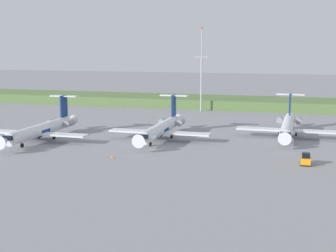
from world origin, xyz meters
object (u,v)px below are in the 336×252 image
object	(u,v)px
antenna_mast	(201,77)
regional_jet_second	(161,128)
regional_jet_nearest	(42,129)
regional_jet_third	(288,126)
safety_cone_front_marker	(112,156)
baggage_tug	(306,159)

from	to	relation	value
antenna_mast	regional_jet_second	bearing A→B (deg)	-88.44
regional_jet_nearest	regional_jet_third	bearing A→B (deg)	20.06
safety_cone_front_marker	baggage_tug	bearing A→B (deg)	6.76
regional_jet_third	baggage_tug	distance (m)	26.84
antenna_mast	safety_cone_front_marker	bearing A→B (deg)	-91.86
baggage_tug	safety_cone_front_marker	xyz separation A→B (m)	(-34.83, -4.13, -0.73)
regional_jet_third	antenna_mast	distance (m)	48.33
regional_jet_second	antenna_mast	world-z (taller)	antenna_mast
regional_jet_nearest	regional_jet_third	xyz separation A→B (m)	(52.16, 19.05, 0.00)
regional_jet_second	safety_cone_front_marker	bearing A→B (deg)	-100.00
regional_jet_nearest	regional_jet_second	distance (m)	26.47
regional_jet_nearest	safety_cone_front_marker	world-z (taller)	regional_jet_nearest
regional_jet_second	regional_jet_third	distance (m)	29.07
regional_jet_nearest	baggage_tug	distance (m)	56.82
regional_jet_nearest	safety_cone_front_marker	distance (m)	24.50
regional_jet_second	regional_jet_third	bearing A→B (deg)	21.09
regional_jet_second	regional_jet_nearest	bearing A→B (deg)	-161.07
regional_jet_third	regional_jet_second	bearing A→B (deg)	-158.91
baggage_tug	regional_jet_second	bearing A→B (deg)	152.89
regional_jet_second	regional_jet_third	world-z (taller)	same
regional_jet_second	antenna_mast	distance (m)	49.36
antenna_mast	baggage_tug	bearing A→B (deg)	-63.24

